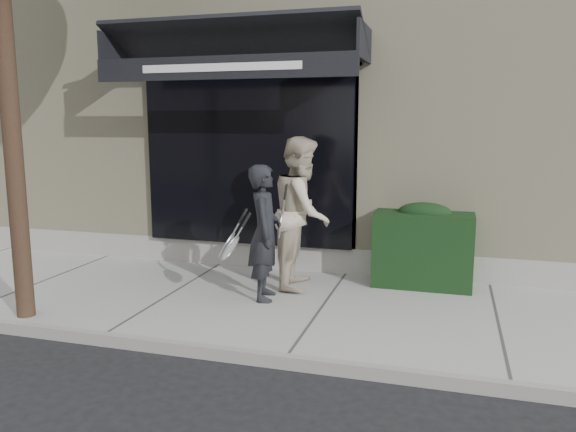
% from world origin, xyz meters
% --- Properties ---
extents(ground, '(80.00, 80.00, 0.00)m').
position_xyz_m(ground, '(0.00, 0.00, 0.00)').
color(ground, black).
rests_on(ground, ground).
extents(sidewalk, '(20.00, 3.00, 0.12)m').
position_xyz_m(sidewalk, '(0.00, 0.00, 0.06)').
color(sidewalk, '#9F9F9A').
rests_on(sidewalk, ground).
extents(curb, '(20.00, 0.10, 0.14)m').
position_xyz_m(curb, '(0.00, -1.55, 0.07)').
color(curb, gray).
rests_on(curb, ground).
extents(building_facade, '(14.30, 8.04, 5.64)m').
position_xyz_m(building_facade, '(-0.01, 4.96, 2.74)').
color(building_facade, beige).
rests_on(building_facade, ground).
extents(hedge, '(1.30, 0.70, 1.14)m').
position_xyz_m(hedge, '(1.10, 1.25, 0.66)').
color(hedge, black).
rests_on(hedge, sidewalk).
extents(pedestrian_front, '(0.76, 0.85, 1.69)m').
position_xyz_m(pedestrian_front, '(-0.77, 0.08, 0.96)').
color(pedestrian_front, black).
rests_on(pedestrian_front, sidewalk).
extents(pedestrian_back, '(0.87, 1.06, 2.01)m').
position_xyz_m(pedestrian_back, '(-0.47, 0.75, 1.13)').
color(pedestrian_back, beige).
rests_on(pedestrian_back, sidewalk).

